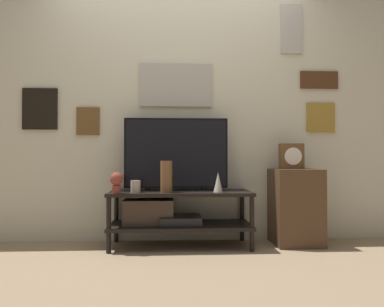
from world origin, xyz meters
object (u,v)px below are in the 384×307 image
Objects in this scene: vase_tall_ceramic at (166,177)px; mantel_clock at (291,156)px; candle_jar at (136,186)px; decorative_bust at (116,181)px; television at (176,153)px; vase_slim_bronze at (218,182)px.

mantel_clock reaches higher than vase_tall_ceramic.
candle_jar is at bearing -173.80° from mantel_clock.
mantel_clock is (1.41, 0.15, 0.26)m from candle_jar.
mantel_clock is at bearing 6.20° from candle_jar.
candle_jar is 1.44m from mantel_clock.
decorative_bust is at bearing -167.79° from vase_tall_ceramic.
television is at bearing 30.80° from decorative_bust.
vase_tall_ceramic is at bearing 1.13° from candle_jar.
vase_tall_ceramic is 0.28m from candle_jar.
television is 4.06× the size of mantel_clock.
decorative_bust is (-0.41, -0.09, -0.03)m from vase_tall_ceramic.
vase_tall_ceramic is (-0.09, -0.21, -0.20)m from television.
decorative_bust is (-0.50, -0.30, -0.24)m from television.
vase_tall_ceramic reaches higher than vase_slim_bronze.
vase_tall_ceramic is 1.54× the size of decorative_bust.
vase_slim_bronze is 0.98× the size of decorative_bust.
television is at bearing 176.71° from mantel_clock.
television is 5.50× the size of vase_slim_bronze.
decorative_bust is 1.59m from mantel_clock.
vase_tall_ceramic is at bearing 179.12° from vase_slim_bronze.
vase_tall_ceramic is 1.57× the size of vase_slim_bronze.
vase_slim_bronze is 0.74× the size of mantel_clock.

